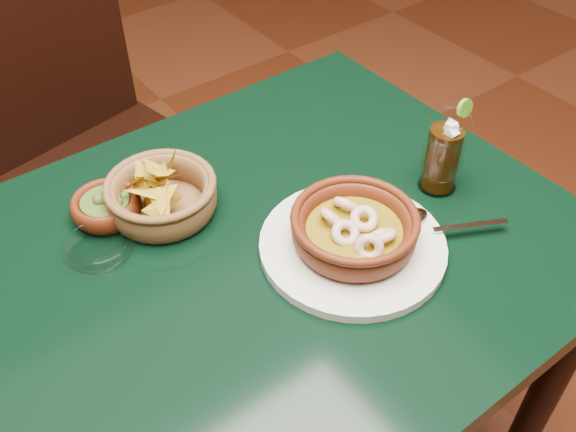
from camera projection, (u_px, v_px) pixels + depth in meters
dining_table at (211, 318)px, 1.03m from camera, size 1.20×0.80×0.75m
dining_chair at (97, 145)px, 1.57m from camera, size 0.52×0.52×0.95m
shrimp_plate at (354, 234)px, 0.98m from camera, size 0.37×0.29×0.08m
chip_basket at (161, 195)px, 1.04m from camera, size 0.21×0.21×0.12m
guacamole_ramekin at (106, 206)px, 1.04m from camera, size 0.13×0.13×0.04m
cola_drink at (443, 154)px, 1.06m from camera, size 0.14×0.14×0.16m
glass_ashtray at (98, 246)px, 0.99m from camera, size 0.12×0.12×0.03m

